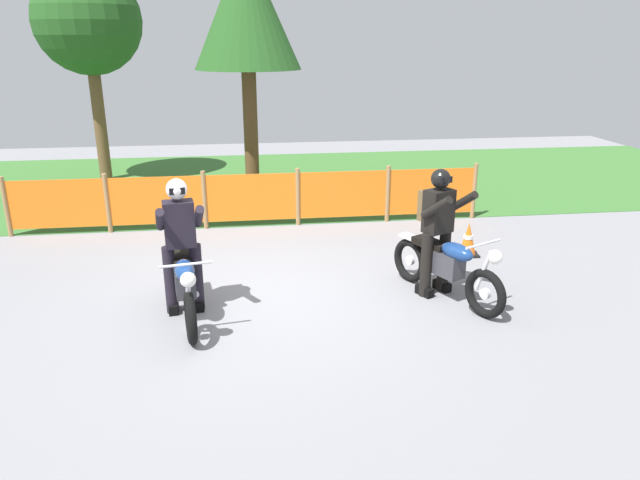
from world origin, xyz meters
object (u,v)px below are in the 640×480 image
Objects in this scene: rider_trailing at (437,225)px; traffic_cone at (468,239)px; rider_lead at (180,238)px; motorcycle_lead at (185,284)px; motorcycle_trailing at (446,266)px.

rider_trailing reaches higher than traffic_cone.
rider_lead and rider_trailing have the same top height.
traffic_cone is (4.20, 1.64, -0.19)m from motorcycle_lead.
rider_lead is at bearing -179.49° from motorcycle_lead.
motorcycle_trailing is 0.54m from rider_trailing.
motorcycle_lead is 0.55m from rider_lead.
rider_trailing is 3.19× the size of traffic_cone.
traffic_cone is at bearing 99.65° from rider_lead.
rider_lead reaches higher than motorcycle_lead.
traffic_cone is (0.89, 1.51, -0.19)m from motorcycle_trailing.
traffic_cone is (4.23, 1.44, -0.69)m from rider_lead.
rider_trailing reaches higher than motorcycle_trailing.
motorcycle_lead reaches higher than traffic_cone.
motorcycle_trailing is 1.08× the size of rider_trailing.
rider_lead is at bearing -117.21° from motorcycle_trailing.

